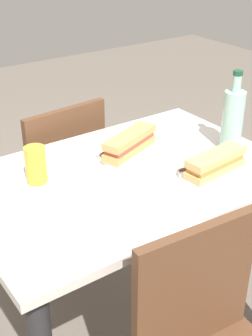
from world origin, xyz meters
name	(u,v)px	position (x,y,z in m)	size (l,w,h in m)	color
ground_plane	(126,336)	(0.00, 0.00, 0.00)	(8.00, 8.00, 0.00)	#6B6056
dining_table	(126,208)	(0.00, 0.00, 0.63)	(1.08, 0.71, 0.77)	beige
chair_far	(57,179)	(0.01, 0.55, 0.49)	(0.44, 0.44, 0.85)	brown
plate_near	(214,174)	(0.23, -0.18, 0.78)	(0.24, 0.24, 0.01)	white
baguette_sandwich_near	(215,163)	(0.23, -0.18, 0.82)	(0.23, 0.09, 0.07)	tan
knife_near	(199,166)	(0.21, -0.13, 0.79)	(0.18, 0.04, 0.01)	silver
plate_far	(130,153)	(0.09, 0.10, 0.78)	(0.24, 0.24, 0.01)	silver
baguette_sandwich_far	(130,143)	(0.09, 0.10, 0.82)	(0.25, 0.15, 0.07)	tan
knife_far	(115,148)	(0.06, 0.15, 0.79)	(0.18, 0.06, 0.01)	silver
water_bottle	(233,119)	(0.42, -0.07, 0.89)	(0.08, 0.08, 0.30)	#99C6B7
beer_glass	(36,165)	(-0.27, 0.12, 0.83)	(0.07, 0.07, 0.12)	gold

